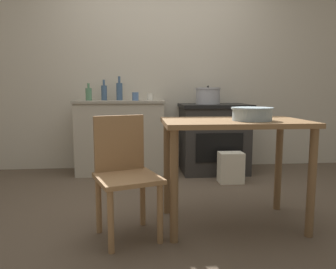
{
  "coord_description": "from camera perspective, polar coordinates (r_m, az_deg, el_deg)",
  "views": [
    {
      "loc": [
        -0.29,
        -2.72,
        1.0
      ],
      "look_at": [
        0.0,
        0.45,
        0.57
      ],
      "focal_mm": 35.0,
      "sensor_mm": 36.0,
      "label": 1
    }
  ],
  "objects": [
    {
      "name": "counter_cabinet",
      "position": [
        4.06,
        -8.27,
        -0.35
      ],
      "size": [
        1.07,
        0.54,
        0.88
      ],
      "color": "#B2A893",
      "rests_on": "ground_plane"
    },
    {
      "name": "work_table",
      "position": [
        2.45,
        11.39,
        -0.6
      ],
      "size": [
        1.04,
        0.63,
        0.79
      ],
      "color": "olive",
      "rests_on": "ground_plane"
    },
    {
      "name": "bottle_far_left",
      "position": [
        4.09,
        -13.65,
        6.89
      ],
      "size": [
        0.07,
        0.07,
        0.21
      ],
      "color": "#517F5B",
      "rests_on": "counter_cabinet"
    },
    {
      "name": "chair",
      "position": [
        2.29,
        -7.56,
        -6.43
      ],
      "size": [
        0.51,
        0.51,
        0.83
      ],
      "rotation": [
        0.0,
        0.0,
        0.34
      ],
      "color": "#997047",
      "rests_on": "ground_plane"
    },
    {
      "name": "cup_center",
      "position": [
        3.93,
        -5.7,
        6.61
      ],
      "size": [
        0.08,
        0.08,
        0.1
      ],
      "primitive_type": "cylinder",
      "color": "#4C6B99",
      "rests_on": "counter_cabinet"
    },
    {
      "name": "stove",
      "position": [
        4.1,
        7.9,
        -0.57
      ],
      "size": [
        0.82,
        0.67,
        0.84
      ],
      "color": "#2D2B28",
      "rests_on": "ground_plane"
    },
    {
      "name": "cup_center_left",
      "position": [
        3.93,
        -3.14,
        6.54
      ],
      "size": [
        0.07,
        0.07,
        0.09
      ],
      "primitive_type": "cylinder",
      "color": "silver",
      "rests_on": "counter_cabinet"
    },
    {
      "name": "stock_pot",
      "position": [
        4.03,
        6.96,
        6.71
      ],
      "size": [
        0.3,
        0.3,
        0.22
      ],
      "color": "#A8A8AD",
      "rests_on": "stove"
    },
    {
      "name": "ground_plane",
      "position": [
        2.91,
        0.82,
        -12.5
      ],
      "size": [
        14.0,
        14.0,
        0.0
      ],
      "primitive_type": "plane",
      "color": "brown"
    },
    {
      "name": "mixing_bowl_large",
      "position": [
        2.4,
        14.42,
        3.6
      ],
      "size": [
        0.3,
        0.3,
        0.09
      ],
      "color": "#93A8B2",
      "rests_on": "work_table"
    },
    {
      "name": "bottle_left",
      "position": [
        4.1,
        -8.46,
        7.49
      ],
      "size": [
        0.08,
        0.08,
        0.29
      ],
      "color": "#3D5675",
      "rests_on": "counter_cabinet"
    },
    {
      "name": "bottle_mid_left",
      "position": [
        4.13,
        -11.07,
        7.21
      ],
      "size": [
        0.07,
        0.07,
        0.25
      ],
      "color": "#3D5675",
      "rests_on": "counter_cabinet"
    },
    {
      "name": "flour_sack",
      "position": [
        3.66,
        10.87,
        -5.67
      ],
      "size": [
        0.26,
        0.18,
        0.33
      ],
      "primitive_type": "cube",
      "color": "beige",
      "rests_on": "ground_plane"
    },
    {
      "name": "wall_back",
      "position": [
        4.32,
        -1.38,
        11.26
      ],
      "size": [
        8.0,
        0.07,
        2.55
      ],
      "color": "beige",
      "rests_on": "ground_plane"
    }
  ]
}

